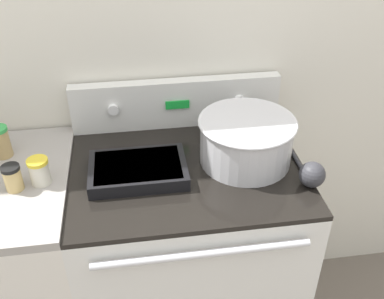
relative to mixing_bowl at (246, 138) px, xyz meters
name	(u,v)px	position (x,y,z in m)	size (l,w,h in m)	color
kitchen_wall	(173,46)	(-0.21, 0.34, 0.21)	(8.00, 0.05, 2.50)	silver
stove_range	(188,261)	(-0.21, -0.01, -0.56)	(0.80, 0.65, 0.95)	silver
control_panel	(176,103)	(-0.21, 0.27, 0.01)	(0.80, 0.07, 0.19)	silver
side_counter	(16,280)	(-0.87, -0.01, -0.56)	(0.54, 0.62, 0.96)	silver
mixing_bowl	(246,138)	(0.00, 0.00, 0.00)	(0.33, 0.33, 0.16)	silver
casserole_dish	(138,169)	(-0.37, -0.04, -0.06)	(0.32, 0.22, 0.05)	black
ladle	(311,173)	(0.18, -0.16, -0.05)	(0.09, 0.33, 0.09)	#333338
spice_jar_yellow_cap	(39,171)	(-0.68, -0.04, -0.03)	(0.07, 0.07, 0.09)	beige
spice_jar_black_cap	(13,178)	(-0.76, -0.06, -0.03)	(0.06, 0.06, 0.09)	tan
spice_jar_green_cap	(1,142)	(-0.83, 0.13, -0.02)	(0.06, 0.06, 0.11)	tan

